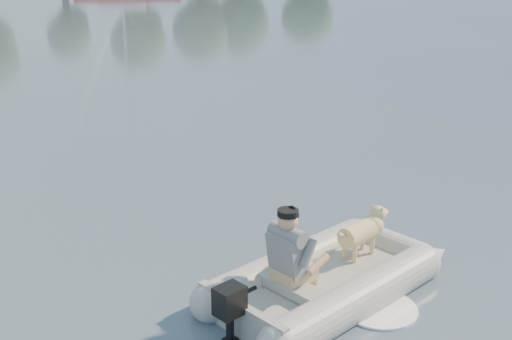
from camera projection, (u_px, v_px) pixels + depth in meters
water at (341, 277)px, 7.51m from camera, size 160.00×160.00×0.00m
dinghy at (330, 248)px, 7.06m from camera, size 4.93×4.12×1.24m
man at (289, 250)px, 6.63m from camera, size 0.76×0.69×0.95m
dog at (359, 236)px, 7.48m from camera, size 0.87×0.48×0.55m
outboard_motor at (230, 317)px, 6.19m from camera, size 0.42×0.34×0.70m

